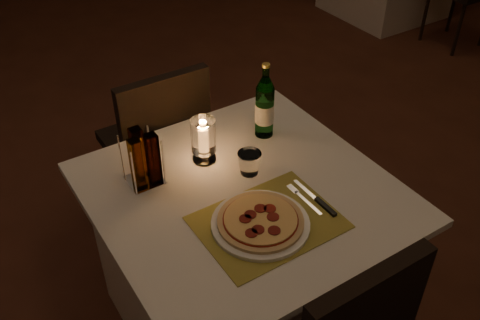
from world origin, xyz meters
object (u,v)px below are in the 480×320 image
plate (260,224)px  chair_far (159,136)px  pizza (261,220)px  water_bottle (265,107)px  hurricane_candle (203,137)px  main_table (243,261)px  tumbler (249,163)px

plate → chair_far: bearing=86.8°
pizza → water_bottle: (0.31, 0.42, 0.10)m
water_bottle → plate: bearing=-125.9°
chair_far → hurricane_candle: 0.57m
chair_far → hurricane_candle: size_ratio=5.12×
pizza → hurricane_candle: 0.41m
chair_far → water_bottle: size_ratio=2.89×
main_table → hurricane_candle: hurricane_candle is taller
plate → tumbler: bearing=63.9°
chair_far → plate: bearing=-93.2°
plate → hurricane_candle: 0.42m
main_table → tumbler: 0.42m
plate → pizza: 0.02m
main_table → pizza: (-0.05, -0.18, 0.39)m
plate → hurricane_candle: size_ratio=1.82×
pizza → hurricane_candle: bearing=86.8°
chair_far → hurricane_candle: (-0.03, -0.49, 0.29)m
plate → main_table: bearing=74.5°
plate → tumbler: 0.28m
plate → tumbler: tumbler is taller
chair_far → water_bottle: 0.62m
hurricane_candle → chair_far: bearing=86.8°
main_table → water_bottle: (0.26, 0.24, 0.49)m
main_table → plate: plate is taller
plate → hurricane_candle: (0.02, 0.41, 0.09)m
main_table → water_bottle: bearing=43.5°
water_bottle → hurricane_candle: bearing=-176.2°
chair_far → plate: chair_far is taller
main_table → hurricane_candle: 0.52m
plate → hurricane_candle: hurricane_candle is taller
plate → tumbler: (0.12, 0.25, 0.03)m
tumbler → hurricane_candle: (-0.10, 0.15, 0.06)m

